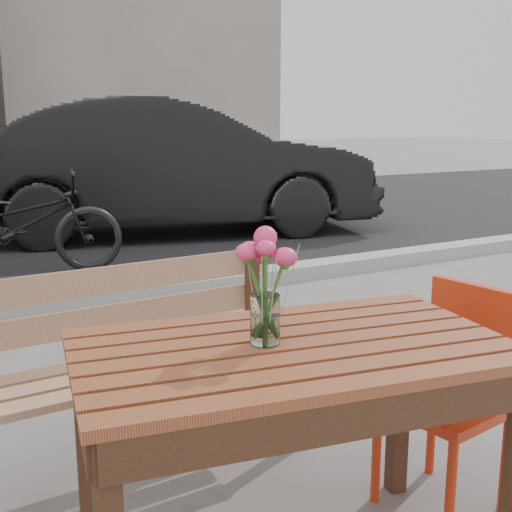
{
  "coord_description": "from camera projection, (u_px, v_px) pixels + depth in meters",
  "views": [
    {
      "loc": [
        -0.84,
        -1.51,
        1.33
      ],
      "look_at": [
        0.01,
        -0.02,
        0.97
      ],
      "focal_mm": 45.0,
      "sensor_mm": 36.0,
      "label": 1
    }
  ],
  "objects": [
    {
      "name": "main_bench",
      "position": [
        125.0,
        343.0,
        2.43
      ],
      "size": [
        1.36,
        0.46,
        0.84
      ],
      "rotation": [
        0.0,
        0.0,
        0.04
      ],
      "color": "#976B4E",
      "rests_on": "ground"
    },
    {
      "name": "main_table",
      "position": [
        292.0,
        384.0,
        1.79
      ],
      "size": [
        1.29,
        0.89,
        0.73
      ],
      "rotation": [
        0.0,
        0.0,
        -0.18
      ],
      "color": "maroon",
      "rests_on": "ground"
    },
    {
      "name": "parked_car",
      "position": [
        170.0,
        167.0,
        7.64
      ],
      "size": [
        5.08,
        2.8,
        1.59
      ],
      "primitive_type": "imported",
      "rotation": [
        0.0,
        0.0,
        1.33
      ],
      "color": "black",
      "rests_on": "ground"
    },
    {
      "name": "red_chair",
      "position": [
        458.0,
        381.0,
        2.22
      ],
      "size": [
        0.43,
        0.43,
        0.77
      ],
      "rotation": [
        0.0,
        0.0,
        -1.44
      ],
      "color": "red",
      "rests_on": "ground"
    },
    {
      "name": "main_vase",
      "position": [
        265.0,
        272.0,
        1.72
      ],
      "size": [
        0.18,
        0.18,
        0.33
      ],
      "color": "white",
      "rests_on": "main_table"
    },
    {
      "name": "bicycle",
      "position": [
        19.0,
        224.0,
        5.57
      ],
      "size": [
        1.83,
        0.94,
        0.92
      ],
      "primitive_type": "imported",
      "rotation": [
        0.0,
        0.0,
        1.37
      ],
      "color": "black",
      "rests_on": "ground"
    }
  ]
}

